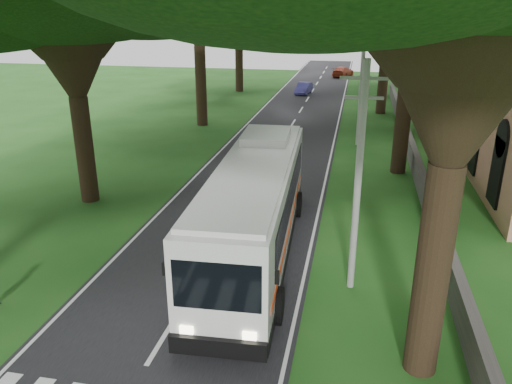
% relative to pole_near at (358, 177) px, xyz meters
% --- Properties ---
extents(ground, '(140.00, 140.00, 0.00)m').
position_rel_pole_near_xyz_m(ground, '(-5.50, -6.00, -4.18)').
color(ground, '#184714').
rests_on(ground, ground).
extents(road, '(8.00, 120.00, 0.04)m').
position_rel_pole_near_xyz_m(road, '(-5.50, 19.00, -4.17)').
color(road, black).
rests_on(road, ground).
extents(property_wall, '(0.35, 50.00, 1.20)m').
position_rel_pole_near_xyz_m(property_wall, '(3.50, 18.00, -3.58)').
color(property_wall, '#383533').
rests_on(property_wall, ground).
extents(pole_near, '(1.60, 0.24, 8.00)m').
position_rel_pole_near_xyz_m(pole_near, '(0.00, 0.00, 0.00)').
color(pole_near, gray).
rests_on(pole_near, ground).
extents(pole_mid, '(1.60, 0.24, 8.00)m').
position_rel_pole_near_xyz_m(pole_mid, '(0.00, 20.00, 0.00)').
color(pole_mid, gray).
rests_on(pole_mid, ground).
extents(pole_far, '(1.60, 0.24, 8.00)m').
position_rel_pole_near_xyz_m(pole_far, '(0.00, 40.00, 0.00)').
color(pole_far, gray).
rests_on(pole_far, ground).
extents(coach_bus, '(3.64, 13.49, 3.94)m').
position_rel_pole_near_xyz_m(coach_bus, '(-3.86, 1.76, -2.06)').
color(coach_bus, silver).
rests_on(coach_bus, ground).
extents(distant_car_b, '(1.77, 3.97, 1.27)m').
position_rel_pole_near_xyz_m(distant_car_b, '(-6.30, 41.49, -3.52)').
color(distant_car_b, navy).
rests_on(distant_car_b, road).
extents(distant_car_c, '(3.24, 5.20, 1.41)m').
position_rel_pole_near_xyz_m(distant_car_c, '(-2.50, 57.37, -3.45)').
color(distant_car_c, '#9A2F16').
rests_on(distant_car_c, road).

